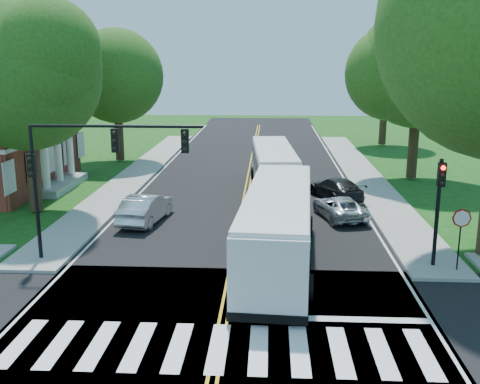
# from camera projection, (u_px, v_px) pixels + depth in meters

# --- Properties ---
(ground) EXTENTS (140.00, 140.00, 0.00)m
(ground) POSITION_uv_depth(u_px,v_px,m) (220.00, 340.00, 17.14)
(ground) COLOR #154010
(ground) RESTS_ON ground
(road) EXTENTS (14.00, 96.00, 0.01)m
(road) POSITION_uv_depth(u_px,v_px,m) (246.00, 198.00, 34.62)
(road) COLOR black
(road) RESTS_ON ground
(cross_road) EXTENTS (60.00, 12.00, 0.01)m
(cross_road) POSITION_uv_depth(u_px,v_px,m) (220.00, 340.00, 17.14)
(cross_road) COLOR black
(cross_road) RESTS_ON ground
(center_line) EXTENTS (0.36, 70.00, 0.01)m
(center_line) POSITION_uv_depth(u_px,v_px,m) (248.00, 184.00, 38.50)
(center_line) COLOR gold
(center_line) RESTS_ON road
(edge_line_w) EXTENTS (0.12, 70.00, 0.01)m
(edge_line_w) POSITION_uv_depth(u_px,v_px,m) (150.00, 182.00, 38.86)
(edge_line_w) COLOR silver
(edge_line_w) RESTS_ON road
(edge_line_e) EXTENTS (0.12, 70.00, 0.01)m
(edge_line_e) POSITION_uv_depth(u_px,v_px,m) (348.00, 185.00, 38.15)
(edge_line_e) COLOR silver
(edge_line_e) RESTS_ON road
(crosswalk) EXTENTS (12.60, 3.00, 0.01)m
(crosswalk) POSITION_uv_depth(u_px,v_px,m) (218.00, 348.00, 16.65)
(crosswalk) COLOR silver
(crosswalk) RESTS_ON road
(stop_bar) EXTENTS (6.60, 0.40, 0.01)m
(stop_bar) POSITION_uv_depth(u_px,v_px,m) (330.00, 319.00, 18.51)
(stop_bar) COLOR silver
(stop_bar) RESTS_ON road
(sidewalk_nw) EXTENTS (2.60, 40.00, 0.15)m
(sidewalk_nw) POSITION_uv_depth(u_px,v_px,m) (139.00, 173.00, 41.84)
(sidewalk_nw) COLOR gray
(sidewalk_nw) RESTS_ON ground
(sidewalk_ne) EXTENTS (2.60, 40.00, 0.15)m
(sidewalk_ne) POSITION_uv_depth(u_px,v_px,m) (363.00, 175.00, 40.97)
(sidewalk_ne) COLOR gray
(sidewalk_ne) RESTS_ON ground
(tree_west_near) EXTENTS (8.00, 8.00, 11.40)m
(tree_west_near) POSITION_uv_depth(u_px,v_px,m) (25.00, 75.00, 29.59)
(tree_west_near) COLOR black
(tree_west_near) RESTS_ON ground
(tree_west_far) EXTENTS (7.60, 7.60, 10.67)m
(tree_west_far) POSITION_uv_depth(u_px,v_px,m) (116.00, 76.00, 45.23)
(tree_west_far) COLOR black
(tree_west_far) RESTS_ON ground
(tree_east_mid) EXTENTS (8.40, 8.40, 11.93)m
(tree_east_mid) POSITION_uv_depth(u_px,v_px,m) (419.00, 66.00, 38.03)
(tree_east_mid) COLOR black
(tree_east_mid) RESTS_ON ground
(tree_east_far) EXTENTS (7.20, 7.20, 10.34)m
(tree_east_far) POSITION_uv_depth(u_px,v_px,m) (386.00, 75.00, 53.75)
(tree_east_far) COLOR black
(tree_east_far) RESTS_ON ground
(signal_nw) EXTENTS (7.15, 0.46, 5.66)m
(signal_nw) POSITION_uv_depth(u_px,v_px,m) (89.00, 160.00, 22.67)
(signal_nw) COLOR black
(signal_nw) RESTS_ON ground
(signal_ne) EXTENTS (0.30, 0.46, 4.40)m
(signal_ne) POSITION_uv_depth(u_px,v_px,m) (439.00, 198.00, 22.28)
(signal_ne) COLOR black
(signal_ne) RESTS_ON ground
(stop_sign) EXTENTS (0.76, 0.08, 2.53)m
(stop_sign) POSITION_uv_depth(u_px,v_px,m) (461.00, 225.00, 22.00)
(stop_sign) COLOR black
(stop_sign) RESTS_ON ground
(bus_lead) EXTENTS (3.49, 12.14, 3.10)m
(bus_lead) POSITION_uv_depth(u_px,v_px,m) (278.00, 225.00, 23.23)
(bus_lead) COLOR silver
(bus_lead) RESTS_ON road
(bus_follow) EXTENTS (3.20, 11.14, 2.84)m
(bus_follow) POSITION_uv_depth(u_px,v_px,m) (274.00, 168.00, 36.19)
(bus_follow) COLOR silver
(bus_follow) RESTS_ON road
(hatchback) EXTENTS (2.24, 4.75, 1.50)m
(hatchback) POSITION_uv_depth(u_px,v_px,m) (146.00, 208.00, 29.32)
(hatchback) COLOR silver
(hatchback) RESTS_ON road
(suv) EXTENTS (2.95, 4.62, 1.19)m
(suv) POSITION_uv_depth(u_px,v_px,m) (340.00, 207.00, 30.12)
(suv) COLOR silver
(suv) RESTS_ON road
(dark_sedan) EXTENTS (3.44, 4.95, 1.33)m
(dark_sedan) POSITION_uv_depth(u_px,v_px,m) (336.00, 188.00, 34.14)
(dark_sedan) COLOR black
(dark_sedan) RESTS_ON road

